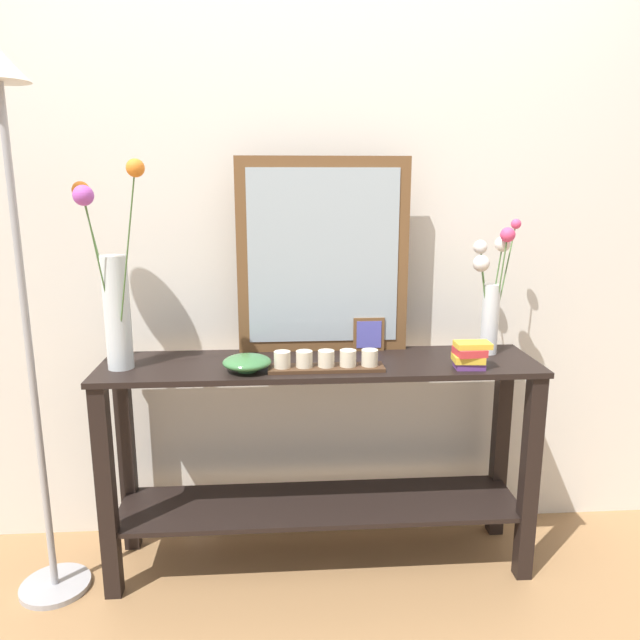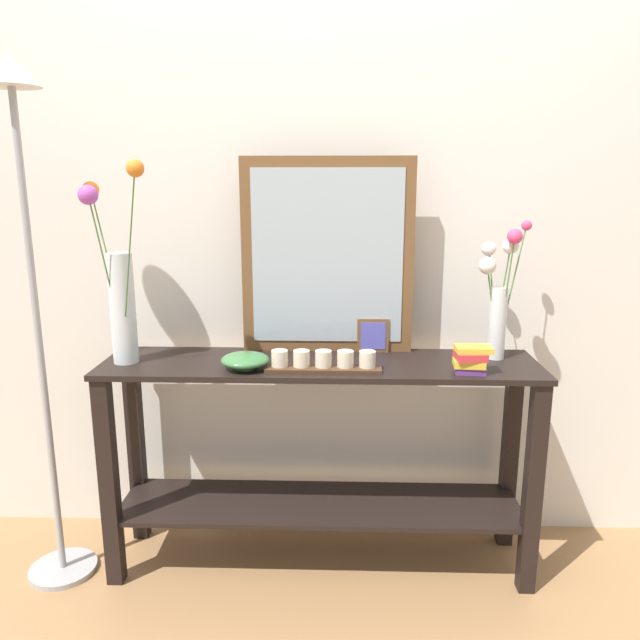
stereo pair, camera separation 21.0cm
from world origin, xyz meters
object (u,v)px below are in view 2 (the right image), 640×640
object	(u,v)px
tall_vase_left	(119,289)
picture_frame_small	(373,336)
mirror_leaning	(327,256)
book_stack	(471,359)
candle_tray	(323,362)
decorative_bowl	(245,360)
floor_lamp	(28,244)
vase_right	(499,293)
console_table	(320,441)

from	to	relation	value
tall_vase_left	picture_frame_small	world-z (taller)	tall_vase_left
mirror_leaning	book_stack	distance (m)	0.63
mirror_leaning	book_stack	size ratio (longest dim) A/B	5.61
candle_tray	decorative_bowl	distance (m)	0.27
picture_frame_small	decorative_bowl	world-z (taller)	picture_frame_small
tall_vase_left	picture_frame_small	distance (m)	0.92
book_stack	floor_lamp	xyz separation A→B (m)	(-1.45, 0.01, 0.38)
tall_vase_left	decorative_bowl	world-z (taller)	tall_vase_left
vase_right	candle_tray	bearing A→B (deg)	-165.49
mirror_leaning	picture_frame_small	xyz separation A→B (m)	(0.17, -0.02, -0.29)
decorative_bowl	book_stack	xyz separation A→B (m)	(0.75, -0.02, 0.02)
tall_vase_left	candle_tray	size ratio (longest dim) A/B	1.76
console_table	floor_lamp	bearing A→B (deg)	-174.16
vase_right	decorative_bowl	xyz separation A→B (m)	(-0.88, -0.15, -0.21)
decorative_bowl	console_table	bearing A→B (deg)	19.07
picture_frame_small	decorative_bowl	bearing A→B (deg)	-153.50
decorative_bowl	tall_vase_left	bearing A→B (deg)	172.88
decorative_bowl	floor_lamp	xyz separation A→B (m)	(-0.70, -0.01, 0.39)
book_stack	floor_lamp	bearing A→B (deg)	179.56
console_table	floor_lamp	xyz separation A→B (m)	(-0.95, -0.10, 0.72)
tall_vase_left	candle_tray	distance (m)	0.74
decorative_bowl	floor_lamp	world-z (taller)	floor_lamp
candle_tray	book_stack	distance (m)	0.49
mirror_leaning	candle_tray	size ratio (longest dim) A/B	1.81
picture_frame_small	console_table	bearing A→B (deg)	-145.07
console_table	tall_vase_left	bearing A→B (deg)	-177.27
picture_frame_small	book_stack	bearing A→B (deg)	-38.04
mirror_leaning	decorative_bowl	xyz separation A→B (m)	(-0.27, -0.24, -0.32)
mirror_leaning	book_stack	world-z (taller)	mirror_leaning
vase_right	picture_frame_small	bearing A→B (deg)	171.19
console_table	mirror_leaning	size ratio (longest dim) A/B	2.17
candle_tray	decorative_bowl	size ratio (longest dim) A/B	2.40
console_table	floor_lamp	size ratio (longest dim) A/B	0.86
candle_tray	floor_lamp	distance (m)	1.04
mirror_leaning	tall_vase_left	xyz separation A→B (m)	(-0.71, -0.18, -0.09)
console_table	vase_right	xyz separation A→B (m)	(0.63, 0.07, 0.54)
floor_lamp	console_table	bearing A→B (deg)	5.84
vase_right	mirror_leaning	bearing A→B (deg)	172.12
console_table	tall_vase_left	xyz separation A→B (m)	(-0.69, -0.03, 0.56)
console_table	vase_right	bearing A→B (deg)	6.09
vase_right	picture_frame_small	world-z (taller)	vase_right
mirror_leaning	tall_vase_left	bearing A→B (deg)	-165.44
mirror_leaning	vase_right	xyz separation A→B (m)	(0.61, -0.08, -0.12)
candle_tray	book_stack	world-z (taller)	book_stack
decorative_bowl	candle_tray	bearing A→B (deg)	-1.06
console_table	vase_right	size ratio (longest dim) A/B	3.15
console_table	decorative_bowl	size ratio (longest dim) A/B	9.41
console_table	book_stack	world-z (taller)	book_stack
decorative_bowl	floor_lamp	bearing A→B (deg)	-179.16
candle_tray	decorative_bowl	xyz separation A→B (m)	(-0.27, 0.00, 0.00)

